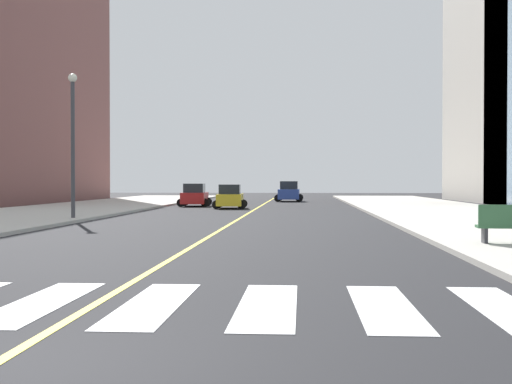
# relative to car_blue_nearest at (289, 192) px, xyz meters

# --- Properties ---
(crosswalk_paint) EXTENTS (13.50, 4.00, 0.01)m
(crosswalk_paint) POSITION_rel_car_blue_nearest_xyz_m (-2.01, -55.36, -0.92)
(crosswalk_paint) COLOR silver
(crosswalk_paint) RESTS_ON ground
(lane_divider_paint) EXTENTS (0.16, 80.00, 0.01)m
(lane_divider_paint) POSITION_rel_car_blue_nearest_xyz_m (-2.01, -19.36, -0.92)
(lane_divider_paint) COLOR yellow
(lane_divider_paint) RESTS_ON ground
(car_blue_nearest) EXTENTS (2.80, 4.44, 1.97)m
(car_blue_nearest) POSITION_rel_car_blue_nearest_xyz_m (0.00, 0.00, 0.00)
(car_blue_nearest) COLOR #2D479E
(car_blue_nearest) RESTS_ON ground
(car_yellow_second) EXTENTS (2.52, 3.94, 1.73)m
(car_yellow_second) POSITION_rel_car_blue_nearest_xyz_m (-3.91, -17.59, -0.11)
(car_yellow_second) COLOR gold
(car_yellow_second) RESTS_ON ground
(car_red_third) EXTENTS (2.61, 4.06, 1.78)m
(car_red_third) POSITION_rel_car_blue_nearest_xyz_m (-7.13, -13.49, -0.09)
(car_red_third) COLOR red
(car_red_third) RESTS_ON ground
(park_bench) EXTENTS (1.83, 0.67, 1.12)m
(park_bench) POSITION_rel_car_blue_nearest_xyz_m (7.18, -46.02, -0.23)
(park_bench) COLOR #33603D
(park_bench) RESTS_ON sidewalk_kerb_east
(street_lamp) EXTENTS (0.44, 0.44, 7.11)m
(street_lamp) POSITION_rel_car_blue_nearest_xyz_m (-10.03, -33.22, 3.44)
(street_lamp) COLOR #38383D
(street_lamp) RESTS_ON sidewalk_kerb_west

